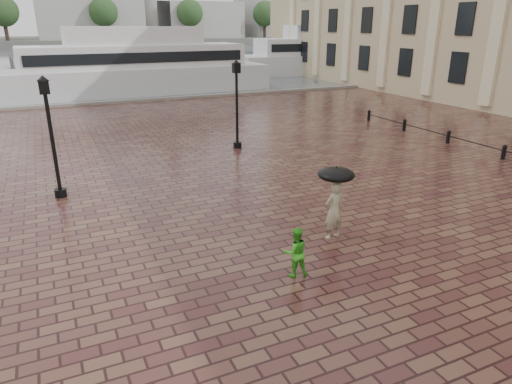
{
  "coord_description": "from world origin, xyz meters",
  "views": [
    {
      "loc": [
        -6.03,
        -8.03,
        6.23
      ],
      "look_at": [
        -0.56,
        3.87,
        1.4
      ],
      "focal_mm": 32.0,
      "sensor_mm": 36.0,
      "label": 1
    }
  ],
  "objects_px": {
    "ferry_near": "(136,66)",
    "ferry_far": "(331,54)",
    "adult_pedestrian": "(334,210)",
    "street_lamps": "(71,112)",
    "child_pedestrian": "(296,252)"
  },
  "relations": [
    {
      "from": "ferry_near",
      "to": "street_lamps",
      "type": "bearing_deg",
      "value": -109.81
    },
    {
      "from": "adult_pedestrian",
      "to": "ferry_near",
      "type": "xyz_separation_m",
      "value": [
        0.77,
        34.4,
        1.57
      ]
    },
    {
      "from": "ferry_near",
      "to": "ferry_far",
      "type": "distance_m",
      "value": 28.92
    },
    {
      "from": "child_pedestrian",
      "to": "ferry_far",
      "type": "bearing_deg",
      "value": -112.66
    },
    {
      "from": "child_pedestrian",
      "to": "ferry_far",
      "type": "xyz_separation_m",
      "value": [
        30.51,
        44.6,
        1.83
      ]
    },
    {
      "from": "ferry_near",
      "to": "ferry_far",
      "type": "xyz_separation_m",
      "value": [
        27.58,
        8.72,
        0.03
      ]
    },
    {
      "from": "street_lamps",
      "to": "adult_pedestrian",
      "type": "distance_m",
      "value": 14.35
    },
    {
      "from": "ferry_near",
      "to": "ferry_far",
      "type": "bearing_deg",
      "value": 16.22
    },
    {
      "from": "adult_pedestrian",
      "to": "ferry_near",
      "type": "relative_size",
      "value": 0.07
    },
    {
      "from": "street_lamps",
      "to": "adult_pedestrian",
      "type": "xyz_separation_m",
      "value": [
        6.47,
        -12.73,
        -1.41
      ]
    },
    {
      "from": "ferry_far",
      "to": "ferry_near",
      "type": "bearing_deg",
      "value": -157.31
    },
    {
      "from": "ferry_near",
      "to": "ferry_far",
      "type": "height_order",
      "value": "ferry_far"
    },
    {
      "from": "adult_pedestrian",
      "to": "street_lamps",
      "type": "bearing_deg",
      "value": -69.44
    },
    {
      "from": "street_lamps",
      "to": "ferry_near",
      "type": "xyz_separation_m",
      "value": [
        7.24,
        21.67,
        0.15
      ]
    },
    {
      "from": "street_lamps",
      "to": "ferry_near",
      "type": "relative_size",
      "value": 0.61
    }
  ]
}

